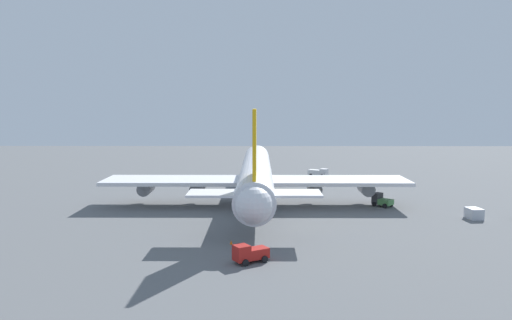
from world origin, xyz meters
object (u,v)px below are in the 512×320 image
Objects in this scene: fuel_truck at (250,253)px; baggage_tug at (381,200)px; safety_cone_tail at (231,242)px; safety_cone_nose at (259,178)px; cargo_airplane at (256,174)px; catering_truck at (319,172)px; cargo_container_aft at (474,213)px.

baggage_tug is at bearing -35.40° from fuel_truck.
safety_cone_nose is at bearing -3.48° from safety_cone_tail.
cargo_airplane is 119.92× the size of safety_cone_tail.
fuel_truck is 70.75m from safety_cone_nose.
safety_cone_nose is (35.59, 23.96, -0.85)m from baggage_tug.
baggage_tug is 43.11m from fuel_truck.
baggage_tug reaches higher than safety_cone_tail.
baggage_tug is at bearing -146.06° from safety_cone_nose.
catering_truck is (40.76, 7.48, -0.03)m from baggage_tug.
catering_truck reaches higher than cargo_container_aft.
cargo_airplane is at bearing -6.05° from safety_cone_tail.
cargo_airplane is at bearing 80.76° from baggage_tug.
baggage_tug is (-3.98, -24.49, -4.52)m from cargo_airplane.
safety_cone_nose is at bearing -0.83° from fuel_truck.
baggage_tug reaches higher than fuel_truck.
cargo_container_aft is at bearing -141.01° from safety_cone_nose.
safety_cone_tail is at bearing 111.50° from cargo_container_aft.
cargo_airplane is at bearing 179.04° from safety_cone_nose.
cargo_airplane reaches higher than cargo_container_aft.
fuel_truck is at bearing 179.28° from cargo_airplane.
safety_cone_nose is at bearing 107.42° from catering_truck.
cargo_airplane reaches higher than safety_cone_nose.
cargo_container_aft is 5.49× the size of safety_cone_tail.
cargo_airplane reaches higher than safety_cone_tail.
cargo_container_aft is at bearing -128.33° from baggage_tug.
cargo_airplane reaches higher than baggage_tug.
baggage_tug is at bearing -99.24° from cargo_airplane.
baggage_tug is 41.44m from catering_truck.
baggage_tug is 0.88× the size of fuel_truck.
fuel_truck is (-35.14, 24.98, 0.01)m from baggage_tug.
safety_cone_tail is at bearing 134.10° from baggage_tug.
cargo_container_aft is (-14.64, -37.97, -4.76)m from cargo_airplane.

